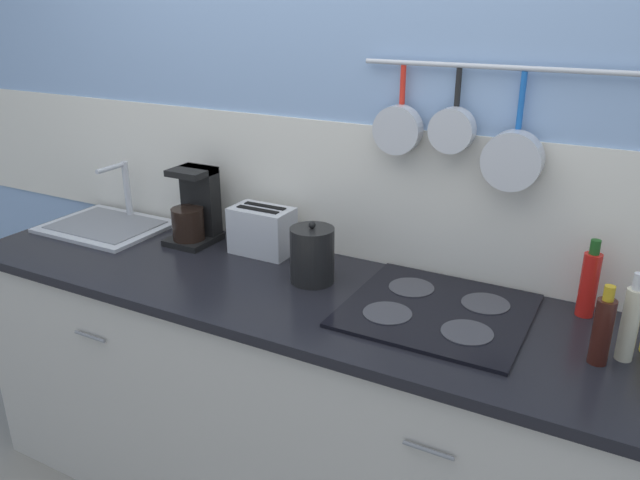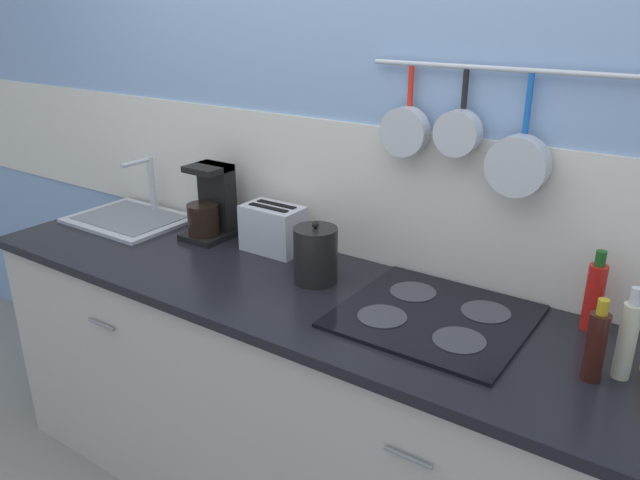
{
  "view_description": "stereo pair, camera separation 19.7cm",
  "coord_description": "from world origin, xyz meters",
  "views": [
    {
      "loc": [
        1.0,
        -1.62,
        1.84
      ],
      "look_at": [
        0.12,
        0.0,
        1.13
      ],
      "focal_mm": 35.0,
      "sensor_mm": 36.0,
      "label": 1
    },
    {
      "loc": [
        1.16,
        -1.52,
        1.84
      ],
      "look_at": [
        0.12,
        0.0,
        1.13
      ],
      "focal_mm": 35.0,
      "sensor_mm": 36.0,
      "label": 2
    }
  ],
  "objects": [
    {
      "name": "wall_back",
      "position": [
        0.0,
        0.37,
        1.28
      ],
      "size": [
        7.2,
        0.15,
        2.6
      ],
      "color": "#84A3CC",
      "rests_on": "ground_plane"
    },
    {
      "name": "cabinet_base",
      "position": [
        0.0,
        -0.0,
        0.45
      ],
      "size": [
        2.47,
        0.64,
        0.9
      ],
      "color": "#B7B2A8",
      "rests_on": "ground_plane"
    },
    {
      "name": "countertop",
      "position": [
        0.0,
        0.0,
        0.92
      ],
      "size": [
        2.51,
        0.66,
        0.03
      ],
      "color": "black",
      "rests_on": "cabinet_base"
    },
    {
      "name": "sink_basin",
      "position": [
        -0.97,
        0.13,
        0.96
      ],
      "size": [
        0.49,
        0.38,
        0.26
      ],
      "color": "#B7BABF",
      "rests_on": "countertop"
    },
    {
      "name": "coffee_maker",
      "position": [
        -0.54,
        0.19,
        1.06
      ],
      "size": [
        0.17,
        0.19,
        0.3
      ],
      "color": "black",
      "rests_on": "countertop"
    },
    {
      "name": "toaster",
      "position": [
        -0.24,
        0.21,
        1.03
      ],
      "size": [
        0.25,
        0.14,
        0.18
      ],
      "color": "#B7BABF",
      "rests_on": "countertop"
    },
    {
      "name": "kettle",
      "position": [
        0.05,
        0.08,
        1.03
      ],
      "size": [
        0.15,
        0.15,
        0.22
      ],
      "color": "black",
      "rests_on": "countertop"
    },
    {
      "name": "cooktop",
      "position": [
        0.5,
        0.06,
        0.94
      ],
      "size": [
        0.55,
        0.51,
        0.01
      ],
      "color": "black",
      "rests_on": "countertop"
    },
    {
      "name": "bottle_olive_oil",
      "position": [
        0.9,
        0.26,
        1.05
      ],
      "size": [
        0.05,
        0.05,
        0.25
      ],
      "color": "red",
      "rests_on": "countertop"
    },
    {
      "name": "bottle_cooking_wine",
      "position": [
        0.96,
        -0.01,
        1.04
      ],
      "size": [
        0.05,
        0.05,
        0.22
      ],
      "color": "#33140F",
      "rests_on": "countertop"
    },
    {
      "name": "bottle_dish_soap",
      "position": [
        1.02,
        0.04,
        1.05
      ],
      "size": [
        0.05,
        0.05,
        0.25
      ],
      "color": "#BFB799",
      "rests_on": "countertop"
    }
  ]
}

